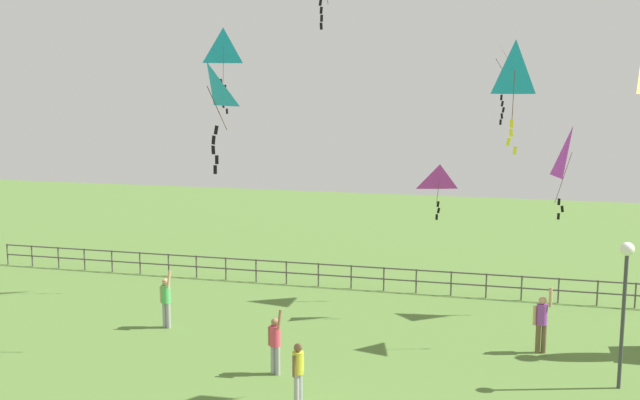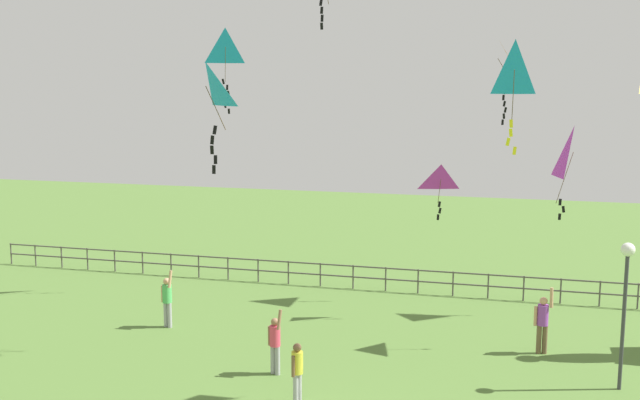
# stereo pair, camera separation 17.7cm
# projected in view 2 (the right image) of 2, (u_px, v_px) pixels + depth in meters

# --- Properties ---
(lamppost) EXTENTS (0.36, 0.36, 3.95)m
(lamppost) POSITION_uv_depth(u_px,v_px,m) (626.00, 282.00, 19.15)
(lamppost) COLOR #38383D
(lamppost) RESTS_ON ground_plane
(person_1) EXTENTS (0.29, 0.47, 1.58)m
(person_1) POSITION_uv_depth(u_px,v_px,m) (297.00, 369.00, 18.56)
(person_1) COLOR #99999E
(person_1) RESTS_ON ground_plane
(person_2) EXTENTS (0.54, 0.32, 2.04)m
(person_2) POSITION_uv_depth(u_px,v_px,m) (543.00, 320.00, 22.05)
(person_2) COLOR brown
(person_2) RESTS_ON ground_plane
(person_3) EXTENTS (0.50, 0.38, 1.96)m
(person_3) POSITION_uv_depth(u_px,v_px,m) (167.00, 298.00, 24.48)
(person_3) COLOR #99999E
(person_3) RESTS_ON ground_plane
(person_4) EXTENTS (0.48, 0.37, 1.89)m
(person_4) POSITION_uv_depth(u_px,v_px,m) (275.00, 341.00, 20.48)
(person_4) COLOR #99999E
(person_4) RESTS_ON ground_plane
(kite_0) EXTENTS (1.10, 0.78, 1.87)m
(kite_0) POSITION_uv_depth(u_px,v_px,m) (441.00, 180.00, 24.65)
(kite_0) COLOR #B22DB2
(kite_2) EXTENTS (1.04, 1.03, 2.43)m
(kite_2) POSITION_uv_depth(u_px,v_px,m) (206.00, 90.00, 16.20)
(kite_2) COLOR #198CD1
(kite_3) EXTENTS (0.79, 0.95, 2.69)m
(kite_3) POSITION_uv_depth(u_px,v_px,m) (514.00, 73.00, 17.52)
(kite_3) COLOR #198CD1
(kite_6) EXTENTS (1.21, 1.00, 3.09)m
(kite_6) POSITION_uv_depth(u_px,v_px,m) (226.00, 49.00, 27.20)
(kite_6) COLOR #198CD1
(kite_7) EXTENTS (0.76, 0.96, 2.78)m
(kite_7) POSITION_uv_depth(u_px,v_px,m) (573.00, 154.00, 21.78)
(kite_7) COLOR #B22DB2
(kite_8) EXTENTS (1.05, 0.95, 2.94)m
(kite_8) POSITION_uv_depth(u_px,v_px,m) (498.00, 61.00, 26.52)
(kite_8) COLOR orange
(waterfront_railing) EXTENTS (36.00, 0.06, 0.95)m
(waterfront_railing) POSITION_uv_depth(u_px,v_px,m) (402.00, 277.00, 28.69)
(waterfront_railing) COLOR #4C4742
(waterfront_railing) RESTS_ON ground_plane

